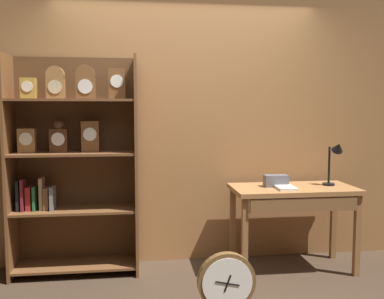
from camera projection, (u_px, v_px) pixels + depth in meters
back_wood_panel at (187, 129)px, 4.19m from camera, size 4.80×0.05×2.60m
bookshelf at (72, 160)px, 3.86m from camera, size 1.12×0.39×1.97m
workbench at (294, 199)px, 3.94m from camera, size 1.13×0.56×0.78m
desk_lamp at (335, 156)px, 3.98m from camera, size 0.17×0.18×0.43m
toolbox_small at (276, 181)px, 3.97m from camera, size 0.22×0.11×0.11m
open_repair_manual at (285, 188)px, 3.84m from camera, size 0.17×0.23×0.02m
round_clock_large at (227, 284)px, 3.10m from camera, size 0.43×0.11×0.47m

